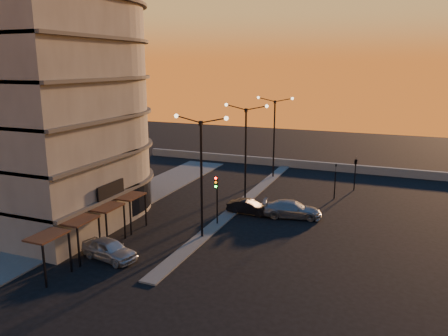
% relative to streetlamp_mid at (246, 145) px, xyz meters
% --- Properties ---
extents(ground, '(120.00, 120.00, 0.00)m').
position_rel_streetlamp_mid_xyz_m(ground, '(0.00, -10.00, -5.59)').
color(ground, black).
rests_on(ground, ground).
extents(sidewalk_west, '(5.00, 40.00, 0.12)m').
position_rel_streetlamp_mid_xyz_m(sidewalk_west, '(-10.50, -6.00, -5.53)').
color(sidewalk_west, '#4E4E4C').
rests_on(sidewalk_west, ground).
extents(median, '(1.20, 36.00, 0.12)m').
position_rel_streetlamp_mid_xyz_m(median, '(0.00, 0.00, -5.53)').
color(median, '#4E4E4C').
rests_on(median, ground).
extents(parapet, '(44.00, 0.50, 1.00)m').
position_rel_streetlamp_mid_xyz_m(parapet, '(2.00, 16.00, -5.09)').
color(parapet, slate).
rests_on(parapet, ground).
extents(building, '(14.35, 17.08, 25.00)m').
position_rel_streetlamp_mid_xyz_m(building, '(-14.00, -9.97, 6.32)').
color(building, '#68635C').
rests_on(building, ground).
extents(streetlamp_near, '(4.32, 0.32, 9.51)m').
position_rel_streetlamp_mid_xyz_m(streetlamp_near, '(0.00, -10.00, 0.00)').
color(streetlamp_near, black).
rests_on(streetlamp_near, ground).
extents(streetlamp_mid, '(4.32, 0.32, 9.51)m').
position_rel_streetlamp_mid_xyz_m(streetlamp_mid, '(0.00, 0.00, 0.00)').
color(streetlamp_mid, black).
rests_on(streetlamp_mid, ground).
extents(streetlamp_far, '(4.32, 0.32, 9.51)m').
position_rel_streetlamp_mid_xyz_m(streetlamp_far, '(0.00, 10.00, 0.00)').
color(streetlamp_far, black).
rests_on(streetlamp_far, ground).
extents(traffic_light_main, '(0.28, 0.44, 4.25)m').
position_rel_streetlamp_mid_xyz_m(traffic_light_main, '(0.00, -7.13, -2.70)').
color(traffic_light_main, black).
rests_on(traffic_light_main, ground).
extents(signal_east_a, '(0.13, 0.16, 3.60)m').
position_rel_streetlamp_mid_xyz_m(signal_east_a, '(8.00, 4.00, -3.66)').
color(signal_east_a, black).
rests_on(signal_east_a, ground).
extents(signal_east_b, '(0.42, 1.99, 3.60)m').
position_rel_streetlamp_mid_xyz_m(signal_east_b, '(9.50, 8.00, -2.49)').
color(signal_east_b, black).
rests_on(signal_east_b, ground).
extents(car_hatchback, '(4.49, 2.48, 1.45)m').
position_rel_streetlamp_mid_xyz_m(car_hatchback, '(-4.29, -15.88, -4.87)').
color(car_hatchback, '#AFB4B8').
rests_on(car_hatchback, ground).
extents(car_sedan, '(3.84, 1.37, 1.26)m').
position_rel_streetlamp_mid_xyz_m(car_sedan, '(1.50, -3.36, -4.96)').
color(car_sedan, black).
rests_on(car_sedan, ground).
extents(car_wagon, '(5.40, 3.00, 1.48)m').
position_rel_streetlamp_mid_xyz_m(car_wagon, '(5.35, -2.83, -4.85)').
color(car_wagon, gray).
rests_on(car_wagon, ground).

